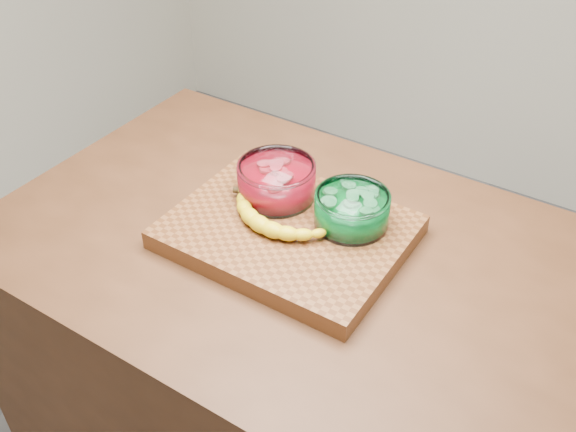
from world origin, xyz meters
The scene contains 5 objects.
counter centered at (0.00, 0.00, 0.45)m, with size 1.20×0.80×0.90m, color #472815.
cutting_board centered at (0.00, 0.00, 0.92)m, with size 0.45×0.35×0.04m, color brown.
bowl_red centered at (-0.07, 0.07, 0.98)m, with size 0.16×0.16×0.07m.
bowl_green centered at (0.10, 0.07, 0.97)m, with size 0.15×0.15×0.07m.
banana centered at (-0.02, -0.01, 0.96)m, with size 0.26×0.13×0.04m, color gold, non-canonical shape.
Camera 1 is at (0.53, -0.83, 1.73)m, focal length 40.00 mm.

